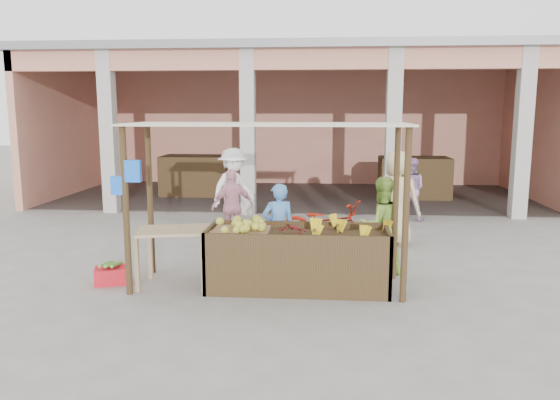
# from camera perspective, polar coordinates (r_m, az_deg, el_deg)

# --- Properties ---
(ground) EXTENTS (60.00, 60.00, 0.00)m
(ground) POSITION_cam_1_polar(r_m,az_deg,el_deg) (8.10, -1.74, -9.10)
(ground) COLOR slate
(ground) RESTS_ON ground
(market_building) EXTENTS (14.40, 6.40, 4.20)m
(market_building) POSITION_cam_1_polar(r_m,az_deg,el_deg) (16.58, 1.86, 9.87)
(market_building) COLOR tan
(market_building) RESTS_ON ground
(fruit_stall) EXTENTS (2.60, 0.95, 0.80)m
(fruit_stall) POSITION_cam_1_polar(r_m,az_deg,el_deg) (7.95, 1.86, -6.45)
(fruit_stall) COLOR #47321C
(fruit_stall) RESTS_ON ground
(stall_awning) EXTENTS (4.09, 1.35, 2.39)m
(stall_awning) POSITION_cam_1_polar(r_m,az_deg,el_deg) (7.77, -1.87, 5.02)
(stall_awning) COLOR #47321C
(stall_awning) RESTS_ON ground
(banana_heap) EXTENTS (1.14, 0.62, 0.21)m
(banana_heap) POSITION_cam_1_polar(r_m,az_deg,el_deg) (7.86, 7.06, -2.91)
(banana_heap) COLOR yellow
(banana_heap) RESTS_ON fruit_stall
(melon_tray) EXTENTS (0.81, 0.70, 0.21)m
(melon_tray) POSITION_cam_1_polar(r_m,az_deg,el_deg) (7.88, -4.15, -2.87)
(melon_tray) COLOR #916C4B
(melon_tray) RESTS_ON fruit_stall
(berry_heap) EXTENTS (0.44, 0.36, 0.14)m
(berry_heap) POSITION_cam_1_polar(r_m,az_deg,el_deg) (7.87, 1.21, -3.07)
(berry_heap) COLOR maroon
(berry_heap) RESTS_ON fruit_stall
(side_table) EXTENTS (1.19, 0.92, 0.86)m
(side_table) POSITION_cam_1_polar(r_m,az_deg,el_deg) (8.11, -10.90, -3.97)
(side_table) COLOR tan
(side_table) RESTS_ON ground
(papaya_pile) EXTENTS (0.69, 0.39, 0.20)m
(papaya_pile) POSITION_cam_1_polar(r_m,az_deg,el_deg) (8.06, -10.95, -2.31)
(papaya_pile) COLOR #50882C
(papaya_pile) RESTS_ON side_table
(red_crate) EXTENTS (0.56, 0.48, 0.25)m
(red_crate) POSITION_cam_1_polar(r_m,az_deg,el_deg) (8.61, -17.20, -7.54)
(red_crate) COLOR red
(red_crate) RESTS_ON ground
(plantain_bundle) EXTENTS (0.39, 0.28, 0.08)m
(plantain_bundle) POSITION_cam_1_polar(r_m,az_deg,el_deg) (8.57, -17.25, -6.49)
(plantain_bundle) COLOR #5B9736
(plantain_bundle) RESTS_ON red_crate
(produce_sacks) EXTENTS (0.80, 0.75, 0.61)m
(produce_sacks) POSITION_cam_1_polar(r_m,az_deg,el_deg) (13.48, 12.25, -0.47)
(produce_sacks) COLOR maroon
(produce_sacks) RESTS_ON ground
(vendor_blue) EXTENTS (0.67, 0.57, 1.52)m
(vendor_blue) POSITION_cam_1_polar(r_m,az_deg,el_deg) (8.71, -0.16, -2.59)
(vendor_blue) COLOR #518DDB
(vendor_blue) RESTS_ON ground
(vendor_green) EXTENTS (0.89, 0.68, 1.63)m
(vendor_green) POSITION_cam_1_polar(r_m,az_deg,el_deg) (8.68, 10.49, -2.42)
(vendor_green) COLOR #96C649
(vendor_green) RESTS_ON ground
(motorcycle) EXTENTS (1.38, 2.04, 1.01)m
(motorcycle) POSITION_cam_1_polar(r_m,az_deg,el_deg) (9.90, 4.97, -2.66)
(motorcycle) COLOR #A51A0A
(motorcycle) RESTS_ON ground
(shopper_a) EXTENTS (1.23, 1.34, 1.90)m
(shopper_a) POSITION_cam_1_polar(r_m,az_deg,el_deg) (11.80, -4.89, 1.50)
(shopper_a) COLOR white
(shopper_a) RESTS_ON ground
(shopper_b) EXTENTS (1.02, 0.86, 1.54)m
(shopper_b) POSITION_cam_1_polar(r_m,az_deg,el_deg) (10.61, -4.99, -0.40)
(shopper_b) COLOR pink
(shopper_b) RESTS_ON ground
(shopper_c) EXTENTS (1.16, 1.02, 2.02)m
(shopper_c) POSITION_cam_1_polar(r_m,az_deg,el_deg) (10.61, 12.11, 0.74)
(shopper_c) COLOR tan
(shopper_c) RESTS_ON ground
(shopper_f) EXTENTS (0.86, 0.61, 1.61)m
(shopper_f) POSITION_cam_1_polar(r_m,az_deg,el_deg) (13.10, 13.42, 1.42)
(shopper_f) COLOR #A07AA8
(shopper_f) RESTS_ON ground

